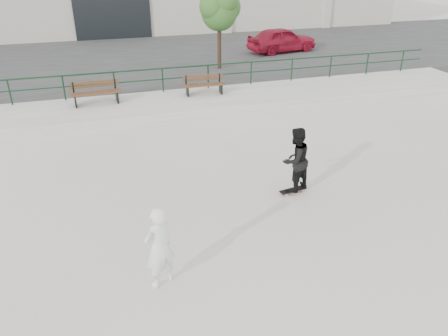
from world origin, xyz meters
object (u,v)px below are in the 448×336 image
object	(u,v)px
tree	(220,8)
seated_skater	(159,247)
skateboard	(293,190)
standing_skater	(295,160)
red_car	(282,39)
bench_left	(96,93)
bench_right	(204,85)

from	to	relation	value
tree	seated_skater	distance (m)	15.80
skateboard	standing_skater	size ratio (longest dim) A/B	0.45
red_car	tree	bearing A→B (deg)	111.83
standing_skater	bench_left	bearing A→B (deg)	-81.26
tree	seated_skater	size ratio (longest dim) A/B	2.21
bench_right	tree	bearing A→B (deg)	68.02
bench_left	bench_right	size ratio (longest dim) A/B	1.11
red_car	skateboard	distance (m)	16.08
bench_left	tree	size ratio (longest dim) A/B	0.50
standing_skater	seated_skater	world-z (taller)	standing_skater
bench_left	seated_skater	world-z (taller)	seated_skater
skateboard	bench_right	bearing A→B (deg)	83.68
bench_left	standing_skater	size ratio (longest dim) A/B	1.08
red_car	standing_skater	distance (m)	16.05
seated_skater	tree	bearing A→B (deg)	-136.67
red_car	seated_skater	distance (m)	20.16
skateboard	seated_skater	size ratio (longest dim) A/B	0.46
seated_skater	red_car	bearing A→B (deg)	-146.25
standing_skater	red_car	bearing A→B (deg)	-134.96
bench_right	standing_skater	distance (m)	7.97
bench_left	bench_right	world-z (taller)	bench_left
red_car	skateboard	world-z (taller)	red_car
bench_left	red_car	xyz separation A→B (m)	(10.96, 6.86, 0.27)
bench_left	seated_skater	bearing A→B (deg)	-89.28
tree	skateboard	bearing A→B (deg)	-97.04
tree	skateboard	xyz separation A→B (m)	(-1.48, -12.01, -3.34)
standing_skater	tree	bearing A→B (deg)	-119.49
bench_right	standing_skater	bearing A→B (deg)	-83.69
seated_skater	skateboard	bearing A→B (deg)	-173.63
bench_right	seated_skater	size ratio (longest dim) A/B	0.99
skateboard	seated_skater	distance (m)	4.87
bench_right	tree	xyz separation A→B (m)	(1.91, 4.06, 2.52)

